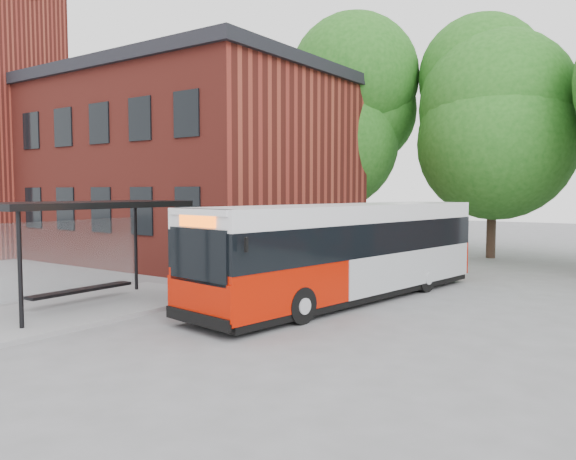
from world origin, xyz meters
The scene contains 7 objects.
ground centered at (0.00, 0.00, 0.00)m, with size 100.00×100.00×0.00m, color slate.
station_building centered at (-13.00, 9.00, 4.25)m, with size 18.40×10.40×8.50m, color maroon, non-canonical shape.
clock_tower centered at (-19.00, 5.00, 9.10)m, with size 5.20×5.20×18.20m, color maroon, non-canonical shape.
bus_shelter centered at (-4.50, -1.00, 1.45)m, with size 3.60×7.00×2.90m, color black, non-canonical shape.
tree_0 centered at (-6.00, 16.00, 5.50)m, with size 7.92×7.92×11.00m, color #1E5617, non-canonical shape.
tree_1 centered at (1.00, 17.00, 5.20)m, with size 7.92×7.92×10.40m, color #1E5617, non-canonical shape.
city_bus centered at (0.44, 4.14, 1.38)m, with size 2.32×10.87×2.76m, color #B61301, non-canonical shape.
Camera 1 is at (8.26, -9.98, 3.15)m, focal length 35.00 mm.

